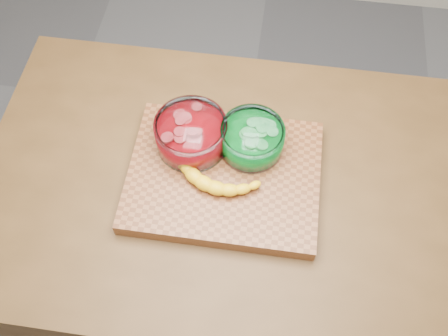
# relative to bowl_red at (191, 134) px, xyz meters

# --- Properties ---
(ground) EXTENTS (3.50, 3.50, 0.00)m
(ground) POSITION_rel_bowl_red_xyz_m (0.09, -0.07, -0.98)
(ground) COLOR #5E5E63
(ground) RESTS_ON ground
(counter) EXTENTS (1.20, 0.80, 0.90)m
(counter) POSITION_rel_bowl_red_xyz_m (0.09, -0.07, -0.53)
(counter) COLOR #503318
(counter) RESTS_ON ground
(cutting_board) EXTENTS (0.45, 0.35, 0.04)m
(cutting_board) POSITION_rel_bowl_red_xyz_m (0.09, -0.07, -0.06)
(cutting_board) COLOR brown
(cutting_board) RESTS_ON counter
(bowl_red) EXTENTS (0.17, 0.17, 0.08)m
(bowl_red) POSITION_rel_bowl_red_xyz_m (0.00, 0.00, 0.00)
(bowl_red) COLOR white
(bowl_red) RESTS_ON cutting_board
(bowl_green) EXTENTS (0.15, 0.15, 0.07)m
(bowl_green) POSITION_rel_bowl_red_xyz_m (0.14, 0.01, -0.00)
(bowl_green) COLOR white
(bowl_green) RESTS_ON cutting_board
(banana) EXTENTS (0.24, 0.16, 0.04)m
(banana) POSITION_rel_bowl_red_xyz_m (0.07, -0.07, -0.02)
(banana) COLOR yellow
(banana) RESTS_ON cutting_board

